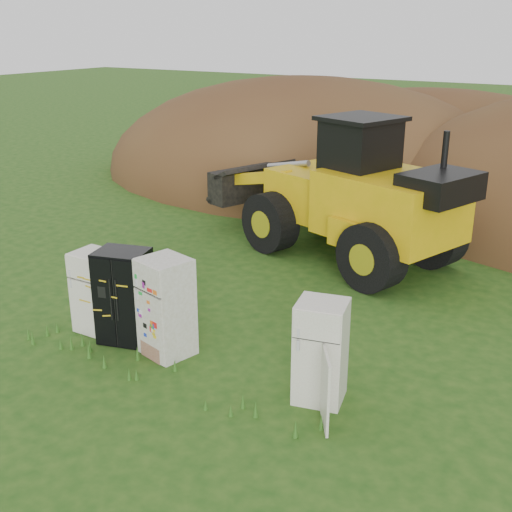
{
  "coord_description": "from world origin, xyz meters",
  "views": [
    {
      "loc": [
        6.14,
        -8.03,
        5.61
      ],
      "look_at": [
        0.01,
        2.0,
        1.35
      ],
      "focal_mm": 45.0,
      "sensor_mm": 36.0,
      "label": 1
    }
  ],
  "objects_px": {
    "fridge_black_side": "(124,296)",
    "fridge_open_door": "(321,352)",
    "fridge_sticker": "(167,307)",
    "fridge_leftmost": "(96,291)",
    "wheel_loader": "(331,184)"
  },
  "relations": [
    {
      "from": "fridge_black_side",
      "to": "fridge_open_door",
      "type": "bearing_deg",
      "value": -14.81
    },
    {
      "from": "fridge_black_side",
      "to": "fridge_sticker",
      "type": "xyz_separation_m",
      "value": [
        1.0,
        -0.01,
        0.02
      ]
    },
    {
      "from": "fridge_sticker",
      "to": "fridge_leftmost",
      "type": "bearing_deg",
      "value": -166.83
    },
    {
      "from": "fridge_leftmost",
      "to": "fridge_open_door",
      "type": "height_order",
      "value": "fridge_open_door"
    },
    {
      "from": "fridge_black_side",
      "to": "fridge_sticker",
      "type": "distance_m",
      "value": 1.0
    },
    {
      "from": "fridge_black_side",
      "to": "wheel_loader",
      "type": "xyz_separation_m",
      "value": [
        1.08,
        6.52,
        0.91
      ]
    },
    {
      "from": "fridge_leftmost",
      "to": "fridge_black_side",
      "type": "xyz_separation_m",
      "value": [
        0.76,
        -0.03,
        0.08
      ]
    },
    {
      "from": "fridge_leftmost",
      "to": "fridge_sticker",
      "type": "bearing_deg",
      "value": -1.83
    },
    {
      "from": "wheel_loader",
      "to": "fridge_black_side",
      "type": "bearing_deg",
      "value": -80.71
    },
    {
      "from": "fridge_leftmost",
      "to": "fridge_black_side",
      "type": "bearing_deg",
      "value": -2.71
    },
    {
      "from": "fridge_leftmost",
      "to": "wheel_loader",
      "type": "relative_size",
      "value": 0.22
    },
    {
      "from": "wheel_loader",
      "to": "fridge_open_door",
      "type": "bearing_deg",
      "value": -47.07
    },
    {
      "from": "fridge_open_door",
      "to": "fridge_sticker",
      "type": "bearing_deg",
      "value": 168.5
    },
    {
      "from": "fridge_leftmost",
      "to": "fridge_sticker",
      "type": "distance_m",
      "value": 1.76
    },
    {
      "from": "fridge_open_door",
      "to": "wheel_loader",
      "type": "height_order",
      "value": "wheel_loader"
    }
  ]
}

